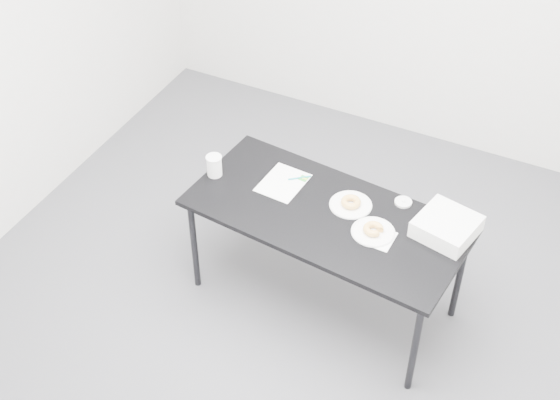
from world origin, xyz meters
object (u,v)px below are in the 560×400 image
at_px(pen, 300,178).
at_px(plate_near, 373,232).
at_px(plate_far, 351,205).
at_px(scorecard, 283,183).
at_px(coffee_cup, 214,166).
at_px(bakery_box, 447,226).
at_px(table, 326,221).
at_px(donut_near, 373,229).
at_px(donut_far, 351,202).

relative_size(pen, plate_near, 0.58).
bearing_deg(plate_far, plate_near, -38.18).
relative_size(scorecard, pen, 2.15).
relative_size(coffee_cup, bakery_box, 0.44).
height_order(table, plate_far, plate_far).
height_order(pen, coffee_cup, coffee_cup).
bearing_deg(donut_near, pen, 156.85).
height_order(coffee_cup, bakery_box, coffee_cup).
xyz_separation_m(donut_near, donut_far, (-0.18, 0.15, -0.00)).
height_order(table, donut_near, donut_near).
xyz_separation_m(pen, coffee_cup, (-0.44, -0.18, 0.06)).
distance_m(donut_near, plate_far, 0.24).
distance_m(pen, donut_far, 0.35).
xyz_separation_m(pen, donut_near, (0.53, -0.22, 0.02)).
distance_m(plate_near, donut_near, 0.02).
bearing_deg(donut_far, plate_far, 180.00).
bearing_deg(scorecard, donut_near, -10.18).
relative_size(table, bakery_box, 5.43).
distance_m(plate_far, bakery_box, 0.52).
distance_m(scorecard, donut_near, 0.61).
bearing_deg(donut_far, table, -127.15).
bearing_deg(table, pen, 147.87).
bearing_deg(donut_far, plate_near, -38.18).
relative_size(table, scorecard, 5.51).
distance_m(coffee_cup, bakery_box, 1.31).
distance_m(scorecard, coffee_cup, 0.40).
distance_m(plate_near, bakery_box, 0.38).
relative_size(scorecard, plate_near, 1.24).
height_order(pen, donut_near, donut_near).
xyz_separation_m(donut_far, coffee_cup, (-0.79, -0.10, 0.04)).
bearing_deg(donut_far, donut_near, -38.18).
xyz_separation_m(pen, donut_far, (0.34, -0.08, 0.02)).
relative_size(table, plate_far, 6.76).
distance_m(scorecard, plate_far, 0.41).
bearing_deg(plate_far, coffee_cup, -172.89).
xyz_separation_m(donut_far, bakery_box, (0.52, 0.02, 0.02)).
xyz_separation_m(table, plate_near, (0.27, -0.03, 0.06)).
xyz_separation_m(pen, plate_far, (0.34, -0.08, -0.00)).
bearing_deg(table, donut_near, -0.05).
bearing_deg(plate_far, donut_far, 0.00).
bearing_deg(bakery_box, table, -155.15).
xyz_separation_m(plate_near, bakery_box, (0.34, 0.16, 0.04)).
height_order(plate_near, donut_near, donut_near).
xyz_separation_m(plate_far, coffee_cup, (-0.79, -0.10, 0.06)).
bearing_deg(plate_near, plate_far, 141.82).
relative_size(table, donut_far, 14.39).
xyz_separation_m(plate_far, donut_far, (0.00, 0.00, 0.02)).
bearing_deg(pen, coffee_cup, 162.91).
bearing_deg(table, scorecard, 164.75).
bearing_deg(coffee_cup, scorecard, 15.45).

